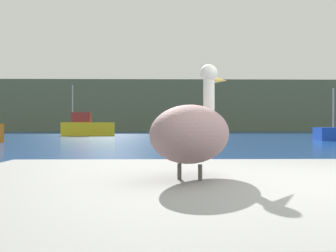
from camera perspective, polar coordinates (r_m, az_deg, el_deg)
hillside_backdrop at (r=71.68m, az=0.17°, el=2.92°), size 140.00×12.65×9.22m
pier_dock at (r=2.81m, az=3.75°, el=-16.94°), size 3.78×3.08×0.87m
pelican at (r=2.70m, az=3.87°, el=-0.94°), size 0.86×1.24×0.88m
fishing_boat_yellow at (r=42.58m, az=-12.31°, el=-0.14°), size 5.85×2.07×5.67m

